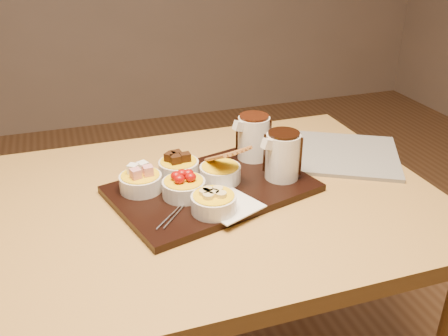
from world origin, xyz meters
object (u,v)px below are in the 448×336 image
object	(u,v)px
serving_board	(212,189)
pitcher_dark_chocolate	(283,156)
pitcher_milk_chocolate	(254,138)
newspaper	(334,154)
dining_table	(186,235)
bowl_strawberries	(184,188)

from	to	relation	value
serving_board	pitcher_dark_chocolate	bearing A→B (deg)	-19.98
pitcher_milk_chocolate	pitcher_dark_chocolate	bearing A→B (deg)	-94.40
serving_board	newspaper	size ratio (longest dim) A/B	1.33
serving_board	pitcher_milk_chocolate	world-z (taller)	pitcher_milk_chocolate
dining_table	pitcher_dark_chocolate	xyz separation A→B (m)	(0.25, 0.00, 0.17)
pitcher_milk_chocolate	newspaper	size ratio (longest dim) A/B	0.33
pitcher_milk_chocolate	dining_table	bearing A→B (deg)	-165.21
serving_board	newspaper	xyz separation A→B (m)	(0.38, 0.09, -0.00)
dining_table	pitcher_milk_chocolate	world-z (taller)	pitcher_milk_chocolate
dining_table	pitcher_dark_chocolate	bearing A→B (deg)	0.35
dining_table	bowl_strawberries	world-z (taller)	bowl_strawberries
pitcher_dark_chocolate	newspaper	world-z (taller)	pitcher_dark_chocolate
pitcher_dark_chocolate	pitcher_milk_chocolate	xyz separation A→B (m)	(-0.02, 0.13, 0.00)
pitcher_dark_chocolate	newspaper	xyz separation A→B (m)	(0.21, 0.11, -0.07)
bowl_strawberries	pitcher_dark_chocolate	bearing A→B (deg)	2.68
pitcher_milk_chocolate	serving_board	bearing A→B (deg)	-158.20
dining_table	bowl_strawberries	xyz separation A→B (m)	(-0.00, -0.01, 0.14)
newspaper	pitcher_milk_chocolate	bearing A→B (deg)	-156.57
dining_table	serving_board	bearing A→B (deg)	12.17
dining_table	pitcher_dark_chocolate	size ratio (longest dim) A/B	10.53
bowl_strawberries	newspaper	world-z (taller)	bowl_strawberries
pitcher_dark_chocolate	serving_board	bearing A→B (deg)	160.02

